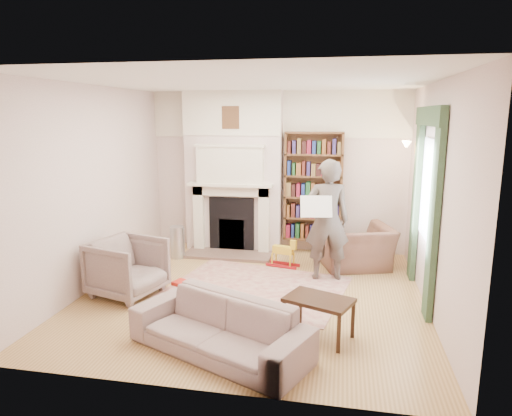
% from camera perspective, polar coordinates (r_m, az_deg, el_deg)
% --- Properties ---
extents(floor, '(4.50, 4.50, 0.00)m').
position_cam_1_polar(floor, '(6.31, -0.44, -10.75)').
color(floor, olive).
rests_on(floor, ground).
extents(ceiling, '(4.50, 4.50, 0.00)m').
position_cam_1_polar(ceiling, '(5.85, -0.48, 15.55)').
color(ceiling, white).
rests_on(ceiling, wall_back).
extents(wall_back, '(4.50, 0.00, 4.50)m').
position_cam_1_polar(wall_back, '(8.11, 2.68, 4.51)').
color(wall_back, silver).
rests_on(wall_back, floor).
extents(wall_front, '(4.50, 0.00, 4.50)m').
position_cam_1_polar(wall_front, '(3.79, -7.17, -3.73)').
color(wall_front, silver).
rests_on(wall_front, floor).
extents(wall_left, '(0.00, 4.50, 4.50)m').
position_cam_1_polar(wall_left, '(6.73, -19.62, 2.39)').
color(wall_left, silver).
rests_on(wall_left, floor).
extents(wall_right, '(0.00, 4.50, 4.50)m').
position_cam_1_polar(wall_right, '(5.91, 21.47, 1.07)').
color(wall_right, silver).
rests_on(wall_right, floor).
extents(fireplace, '(1.70, 0.58, 2.80)m').
position_cam_1_polar(fireplace, '(8.06, -2.83, 4.37)').
color(fireplace, silver).
rests_on(fireplace, floor).
extents(bookcase, '(1.00, 0.24, 1.85)m').
position_cam_1_polar(bookcase, '(7.95, 7.17, 2.65)').
color(bookcase, brown).
rests_on(bookcase, floor).
extents(window, '(0.02, 0.90, 1.30)m').
position_cam_1_polar(window, '(6.29, 20.72, 2.18)').
color(window, silver).
rests_on(window, wall_right).
extents(curtain_left, '(0.07, 0.32, 2.40)m').
position_cam_1_polar(curtain_left, '(5.65, 21.36, -1.44)').
color(curtain_left, '#2C4029').
rests_on(curtain_left, floor).
extents(curtain_right, '(0.07, 0.32, 2.40)m').
position_cam_1_polar(curtain_right, '(7.00, 19.36, 1.09)').
color(curtain_right, '#2C4029').
rests_on(curtain_right, floor).
extents(pelmet, '(0.09, 1.70, 0.24)m').
position_cam_1_polar(pelmet, '(6.21, 20.93, 10.69)').
color(pelmet, '#2C4029').
rests_on(pelmet, wall_right).
extents(wall_sconce, '(0.20, 0.24, 0.24)m').
position_cam_1_polar(wall_sconce, '(7.29, 17.95, 7.12)').
color(wall_sconce, gold).
rests_on(wall_sconce, wall_right).
extents(rug, '(2.66, 2.23, 0.01)m').
position_cam_1_polar(rug, '(6.52, 0.09, -9.94)').
color(rug, beige).
rests_on(rug, floor).
extents(armchair_reading, '(1.28, 1.19, 0.68)m').
position_cam_1_polar(armchair_reading, '(7.42, 12.40, -4.77)').
color(armchair_reading, brown).
rests_on(armchair_reading, floor).
extents(armchair_left, '(1.04, 1.03, 0.77)m').
position_cam_1_polar(armchair_left, '(6.40, -15.75, -7.16)').
color(armchair_left, gray).
rests_on(armchair_left, floor).
extents(sofa, '(2.03, 1.45, 0.55)m').
position_cam_1_polar(sofa, '(4.80, -4.62, -14.65)').
color(sofa, gray).
rests_on(sofa, floor).
extents(man_reading, '(0.72, 0.54, 1.79)m').
position_cam_1_polar(man_reading, '(6.70, 8.87, -1.52)').
color(man_reading, '#504640').
rests_on(man_reading, floor).
extents(newspaper, '(0.46, 0.21, 0.30)m').
position_cam_1_polar(newspaper, '(6.47, 7.54, 0.18)').
color(newspaper, white).
rests_on(newspaper, man_reading).
extents(coffee_table, '(0.82, 0.68, 0.45)m').
position_cam_1_polar(coffee_table, '(5.15, 7.81, -13.43)').
color(coffee_table, '#301E10').
rests_on(coffee_table, floor).
extents(paraffin_heater, '(0.27, 0.27, 0.55)m').
position_cam_1_polar(paraffin_heater, '(7.87, -9.80, -4.22)').
color(paraffin_heater, '#A7AAAF').
rests_on(paraffin_heater, floor).
extents(rocking_horse, '(0.55, 0.33, 0.45)m').
position_cam_1_polar(rocking_horse, '(7.34, 3.39, -5.63)').
color(rocking_horse, gold).
rests_on(rocking_horse, rug).
extents(board_game, '(0.41, 0.41, 0.03)m').
position_cam_1_polar(board_game, '(6.36, -6.66, -10.36)').
color(board_game, gold).
rests_on(board_game, rug).
extents(game_box_lid, '(0.35, 0.29, 0.05)m').
position_cam_1_polar(game_box_lid, '(6.66, -8.99, -9.30)').
color(game_box_lid, red).
rests_on(game_box_lid, rug).
extents(comic_annuals, '(0.59, 0.51, 0.02)m').
position_cam_1_polar(comic_annuals, '(5.77, 0.61, -12.71)').
color(comic_annuals, red).
rests_on(comic_annuals, rug).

